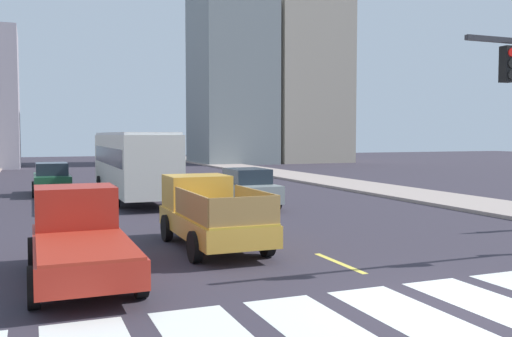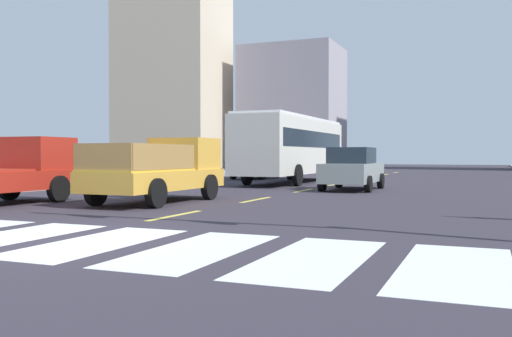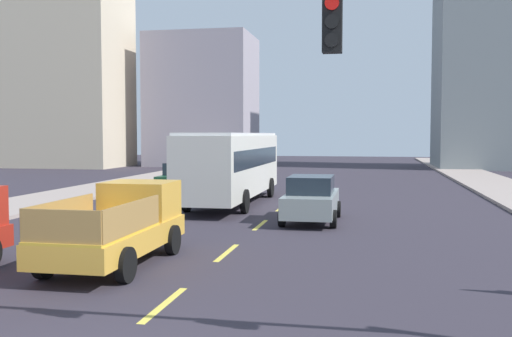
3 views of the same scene
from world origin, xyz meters
The scene contains 16 objects.
sidewalk_left centered at (-11.58, 18.00, 0.07)m, with size 3.94×110.00×0.15m, color #A29087.
lane_dash_0 centered at (0.00, 4.00, 0.00)m, with size 0.16×2.40×0.01m, color #E0CB4B.
lane_dash_1 centered at (0.00, 9.00, 0.00)m, with size 0.16×2.40×0.01m, color #E0CB4B.
lane_dash_2 centered at (0.00, 14.00, 0.00)m, with size 0.16×2.40×0.01m, color #E0CB4B.
lane_dash_3 centered at (0.00, 19.00, 0.00)m, with size 0.16×2.40×0.01m, color #E0CB4B.
lane_dash_4 centered at (0.00, 24.00, 0.00)m, with size 0.16×2.40×0.01m, color #E0CB4B.
lane_dash_5 centered at (0.00, 29.00, 0.00)m, with size 0.16×2.40×0.01m, color #E0CB4B.
lane_dash_6 centered at (0.00, 34.00, 0.00)m, with size 0.16×2.40×0.01m, color #E0CB4B.
lane_dash_7 centered at (0.00, 39.00, 0.00)m, with size 0.16×2.40×0.01m, color #E0CB4B.
pickup_stakebed centered at (-2.37, 7.38, 0.94)m, with size 2.18×5.20×1.96m.
city_bus centered at (-2.44, 19.89, 1.95)m, with size 2.72×10.80×3.32m.
sedan_far centered at (1.72, 15.13, 0.86)m, with size 2.02×4.40×1.72m.
sedan_mid centered at (-6.10, 23.90, 0.86)m, with size 2.02×4.40×1.72m.
tower_tall_centre centered at (14.04, 52.44, 11.35)m, with size 8.09×9.33×22.70m, color gray.
block_mid_left centered at (-25.89, 47.54, 11.19)m, with size 11.30×8.03×22.37m, color beige.
block_low_left centered at (-13.29, 52.43, 6.69)m, with size 10.39×8.25×13.39m, color #9D939E.
Camera 3 is at (3.85, -6.52, 3.27)m, focal length 41.14 mm.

